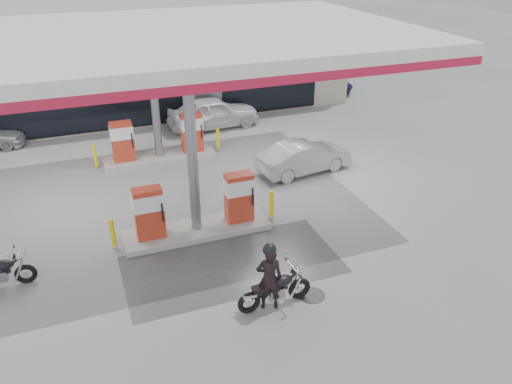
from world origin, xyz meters
TOP-DOWN VIEW (x-y plane):
  - ground at (0.00, 0.00)m, footprint 90.00×90.00m
  - wet_patch at (0.50, 0.00)m, footprint 6.00×3.00m
  - drain_cover at (2.00, -2.00)m, footprint 0.70×0.70m
  - store_building at (0.01, 15.94)m, footprint 22.00×8.22m
  - canopy at (0.00, 5.00)m, footprint 16.00×10.02m
  - pump_island_near at (0.00, 2.00)m, footprint 5.14×1.30m
  - pump_island_far at (0.00, 8.00)m, footprint 5.14×1.30m
  - main_motorcycle at (0.99, -1.99)m, footprint 1.99×0.76m
  - biker_main at (0.80, -2.01)m, footprint 0.74×0.58m
  - sedan_white at (3.15, 10.88)m, footprint 4.41×2.05m
  - attendant at (1.71, 9.00)m, footprint 0.76×0.95m
  - hatchback_silver at (5.03, 4.86)m, footprint 3.86×1.82m
  - parked_car_right at (10.00, 14.00)m, footprint 4.69×2.56m

SIDE VIEW (x-z plane):
  - ground at x=0.00m, z-range 0.00..0.00m
  - wet_patch at x=0.50m, z-range 0.00..0.00m
  - drain_cover at x=2.00m, z-range 0.00..0.01m
  - main_motorcycle at x=0.99m, z-range -0.06..0.96m
  - hatchback_silver at x=5.03m, z-range 0.00..1.22m
  - parked_car_right at x=10.00m, z-range 0.00..1.25m
  - pump_island_near at x=0.00m, z-range -0.18..1.60m
  - pump_island_far at x=0.00m, z-range -0.18..1.60m
  - sedan_white at x=3.15m, z-range 0.00..1.46m
  - biker_main at x=0.80m, z-range 0.00..1.77m
  - attendant at x=1.71m, z-range 0.00..1.89m
  - store_building at x=0.01m, z-range 0.01..4.01m
  - canopy at x=0.00m, z-range 2.51..8.02m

